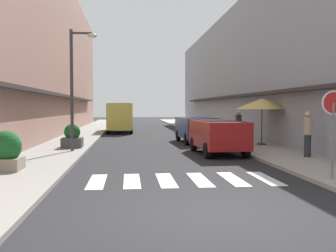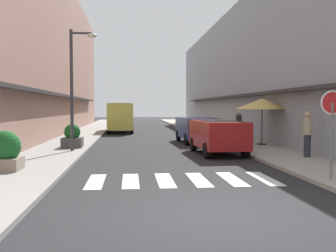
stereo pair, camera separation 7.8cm
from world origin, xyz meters
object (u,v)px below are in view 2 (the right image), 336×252
round_street_sign (332,112)px  pedestrian_walking_far (239,125)px  parked_car_near (218,133)px  planter_corner (4,151)px  pedestrian_walking_near (307,133)px  parked_car_mid (196,127)px  cafe_umbrella (262,104)px  delivery_van (120,115)px  planter_midblock (72,137)px  street_lamp (76,77)px

round_street_sign → pedestrian_walking_far: 11.70m
parked_car_near → pedestrian_walking_far: size_ratio=2.35×
planter_corner → pedestrian_walking_near: bearing=11.6°
planter_corner → parked_car_near: bearing=29.5°
parked_car_mid → planter_corner: 12.42m
pedestrian_walking_far → cafe_umbrella: bearing=83.2°
parked_car_near → delivery_van: delivery_van is taller
delivery_van → pedestrian_walking_near: size_ratio=3.06×
parked_car_near → planter_midblock: size_ratio=3.60×
parked_car_near → parked_car_mid: same height
delivery_van → planter_midblock: bearing=-98.9°
pedestrian_walking_near → pedestrian_walking_far: pedestrian_walking_near is taller
delivery_van → pedestrian_walking_near: 18.90m
cafe_umbrella → pedestrian_walking_near: bearing=-89.2°
parked_car_near → pedestrian_walking_far: 5.43m
round_street_sign → street_lamp: street_lamp is taller
pedestrian_walking_near → round_street_sign: bearing=-141.1°
parked_car_mid → round_street_sign: 12.39m
parked_car_mid → street_lamp: street_lamp is taller
pedestrian_walking_near → street_lamp: bearing=128.7°
cafe_umbrella → planter_midblock: 9.65m
delivery_van → round_street_sign: size_ratio=2.29×
delivery_van → planter_corner: (-3.04, -19.49, -0.71)m
delivery_van → round_street_sign: bearing=-74.5°
parked_car_near → delivery_van: size_ratio=0.75×
street_lamp → planter_corner: street_lamp is taller
planter_corner → pedestrian_walking_near: 10.85m
parked_car_near → cafe_umbrella: size_ratio=1.47×
street_lamp → planter_midblock: street_lamp is taller
pedestrian_walking_near → planter_midblock: bearing=121.7°
planter_midblock → pedestrian_walking_far: bearing=15.6°
delivery_van → planter_corner: delivery_van is taller
street_lamp → parked_car_mid: bearing=36.9°
parked_car_mid → planter_midblock: bearing=-154.6°
street_lamp → planter_midblock: size_ratio=4.71×
parked_car_near → parked_car_mid: bearing=90.0°
round_street_sign → planter_corner: size_ratio=1.95×
round_street_sign → pedestrian_walking_far: bearing=86.1°
parked_car_mid → cafe_umbrella: 4.16m
planter_corner → pedestrian_walking_near: pedestrian_walking_near is taller
cafe_umbrella → planter_corner: size_ratio=2.27×
delivery_van → pedestrian_walking_far: 12.37m
pedestrian_walking_far → round_street_sign: bearing=61.3°
planter_corner → cafe_umbrella: bearing=34.3°
parked_car_near → round_street_sign: (1.52, -6.73, 1.00)m
parked_car_mid → delivery_van: delivery_van is taller
planter_corner → round_street_sign: bearing=-14.9°
delivery_van → round_street_sign: 22.74m
parked_car_near → planter_midblock: (-6.53, 2.43, -0.31)m
parked_car_near → street_lamp: (-6.13, 0.93, 2.45)m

